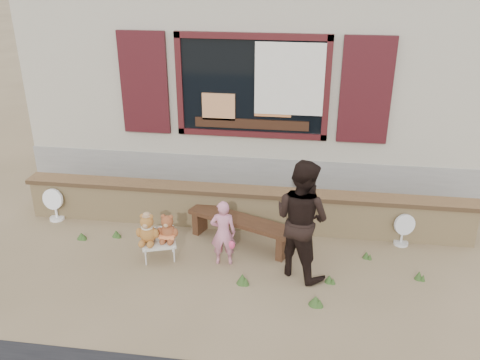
% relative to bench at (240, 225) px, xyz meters
% --- Properties ---
extents(ground, '(80.00, 80.00, 0.00)m').
position_rel_bench_xyz_m(ground, '(-0.02, -0.48, -0.31)').
color(ground, brown).
rests_on(ground, ground).
extents(shopfront, '(8.04, 5.13, 4.00)m').
position_rel_bench_xyz_m(shopfront, '(-0.02, 4.00, 1.69)').
color(shopfront, '#9E937F').
rests_on(shopfront, ground).
extents(brick_wall, '(7.10, 0.36, 0.67)m').
position_rel_bench_xyz_m(brick_wall, '(-0.02, 0.52, 0.03)').
color(brick_wall, tan).
rests_on(brick_wall, ground).
extents(bench, '(1.67, 0.96, 0.42)m').
position_rel_bench_xyz_m(bench, '(0.00, 0.00, 0.00)').
color(bench, '#382113').
rests_on(bench, ground).
extents(folding_chair, '(0.58, 0.55, 0.29)m').
position_rel_bench_xyz_m(folding_chair, '(-1.09, -0.57, -0.05)').
color(folding_chair, beige).
rests_on(folding_chair, ground).
extents(teddy_bear_left, '(0.41, 0.38, 0.45)m').
position_rel_bench_xyz_m(teddy_bear_left, '(-1.22, -0.62, 0.20)').
color(teddy_bear_left, brown).
rests_on(teddy_bear_left, folding_chair).
extents(teddy_bear_right, '(0.37, 0.35, 0.41)m').
position_rel_bench_xyz_m(teddy_bear_right, '(-0.96, -0.52, 0.19)').
color(teddy_bear_right, brown).
rests_on(teddy_bear_right, folding_chair).
extents(child, '(0.38, 0.27, 0.97)m').
position_rel_bench_xyz_m(child, '(-0.16, -0.55, 0.18)').
color(child, pink).
rests_on(child, ground).
extents(adult, '(1.02, 0.98, 1.66)m').
position_rel_bench_xyz_m(adult, '(0.91, -0.63, 0.52)').
color(adult, black).
rests_on(adult, ground).
extents(fan_left, '(0.35, 0.24, 0.56)m').
position_rel_bench_xyz_m(fan_left, '(-3.10, 0.32, -0.03)').
color(fan_left, white).
rests_on(fan_left, ground).
extents(fan_right, '(0.33, 0.22, 0.52)m').
position_rel_bench_xyz_m(fan_right, '(2.41, 0.32, -0.05)').
color(fan_right, silver).
rests_on(fan_right, ground).
extents(grass_tufts, '(5.09, 1.40, 0.15)m').
position_rel_bench_xyz_m(grass_tufts, '(0.30, -0.75, -0.25)').
color(grass_tufts, '#304F1F').
rests_on(grass_tufts, ground).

